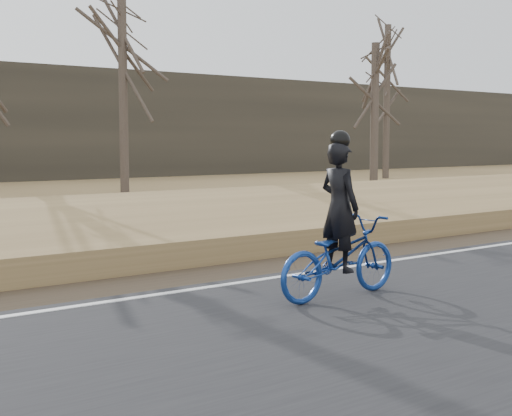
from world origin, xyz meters
TOP-DOWN VIEW (x-y plane):
  - ground at (0.00, 0.00)m, footprint 120.00×120.00m
  - road at (0.00, -2.50)m, footprint 120.00×6.00m
  - edge_line at (0.00, 0.20)m, footprint 120.00×0.12m
  - shoulder at (0.00, 1.20)m, footprint 120.00×1.60m
  - embankment at (0.00, 4.20)m, footprint 120.00×5.00m
  - ballast at (0.00, 8.00)m, footprint 120.00×3.00m
  - railroad at (0.00, 8.00)m, footprint 120.00×2.40m
  - cyclist at (-0.95, -1.34)m, footprint 2.05×0.79m
  - bare_tree_center at (5.45, 18.16)m, footprint 0.36×0.36m
  - bare_tree_right at (15.47, 14.05)m, footprint 0.36×0.36m
  - bare_tree_far_right at (21.79, 19.31)m, footprint 0.36×0.36m

SIDE VIEW (x-z plane):
  - ground at x=0.00m, z-range 0.00..0.00m
  - shoulder at x=0.00m, z-range 0.00..0.04m
  - road at x=0.00m, z-range 0.00..0.06m
  - edge_line at x=0.00m, z-range 0.06..0.07m
  - embankment at x=0.00m, z-range 0.00..0.44m
  - ballast at x=0.00m, z-range 0.00..0.45m
  - railroad at x=0.00m, z-range 0.38..0.67m
  - cyclist at x=-0.95m, z-range -0.35..1.85m
  - bare_tree_right at x=15.47m, z-range 0.00..6.32m
  - bare_tree_far_right at x=21.79m, z-range 0.00..8.35m
  - bare_tree_center at x=5.45m, z-range 0.00..8.45m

